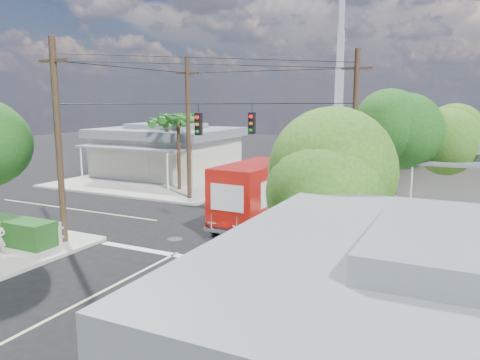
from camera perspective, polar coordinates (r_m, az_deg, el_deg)
The scene contains 16 objects.
ground at distance 23.43m, azimuth -2.17°, elevation -6.06°, with size 120.00×120.00×0.00m, color black.
sidewalk_ne at distance 31.34m, azimuth 25.92°, elevation -2.86°, with size 14.12×14.12×0.14m.
sidewalk_nw at distance 38.07m, azimuth -8.82°, elevation 0.10°, with size 14.12×14.12×0.14m.
road_markings at distance 22.19m, azimuth -3.99°, elevation -6.96°, with size 32.00×32.00×0.01m.
building_nw at distance 39.70m, azimuth -8.92°, elevation 3.62°, with size 10.80×10.20×4.30m.
radio_tower at distance 41.12m, azimuth 11.92°, elevation 8.52°, with size 0.80×0.80×17.00m.
tree_ne_front at distance 26.86m, azimuth 18.71°, elevation 5.80°, with size 4.21×4.14×6.66m.
tree_ne_back at distance 28.87m, azimuth 24.36°, elevation 4.53°, with size 3.77×3.66×5.82m.
tree_se at distance 13.32m, azimuth 9.53°, elevation -0.49°, with size 3.67×3.54×5.62m.
palm_nw_front at distance 32.87m, azimuth -7.58°, elevation 7.34°, with size 3.01×3.08×5.59m.
palm_nw_back at distance 35.26m, azimuth -8.93°, elevation 6.86°, with size 3.01×3.08×5.19m.
utility_poles at distance 24.77m, azimuth -3.71°, elevation 5.78°, with size 12.00×10.68×9.00m.
picket_fence at distance 24.05m, azimuth -25.61°, elevation -4.93°, with size 5.94×0.06×1.00m.
vending_boxes at distance 26.97m, azimuth 16.58°, elevation -2.84°, with size 1.90×0.50×1.10m.
delivery_truck at distance 23.92m, azimuth 2.52°, elevation -1.63°, with size 2.73×7.68×3.28m.
parked_car at distance 23.29m, azimuth 26.66°, elevation -5.10°, with size 2.75×5.96×1.66m, color silver.
Camera 1 is at (10.74, -19.82, 6.38)m, focal length 35.00 mm.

